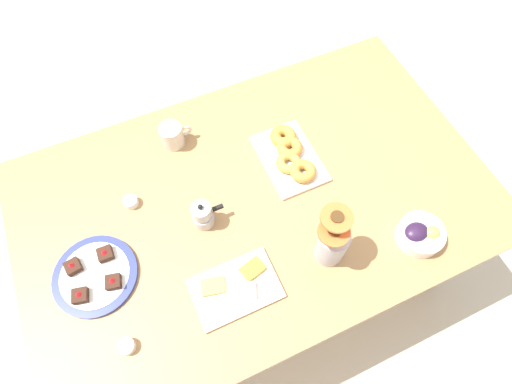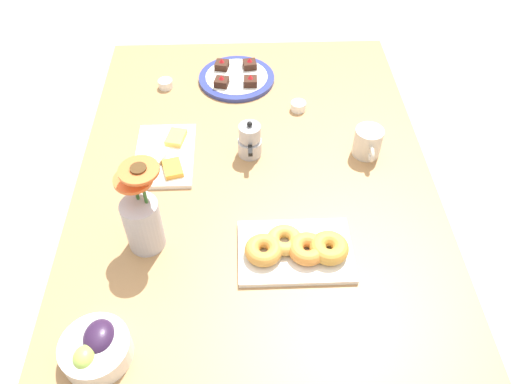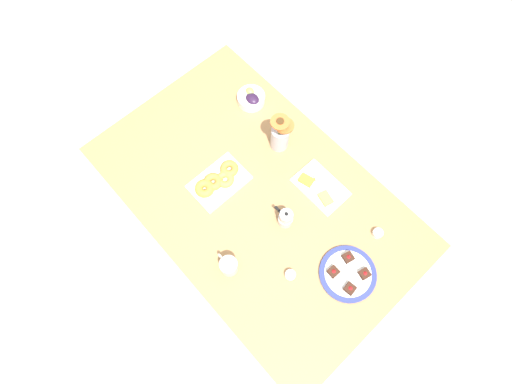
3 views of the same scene
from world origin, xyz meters
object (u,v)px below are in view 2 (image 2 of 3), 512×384
croissant_platter (297,249)px  grape_bowl (96,348)px  jam_cup_honey (298,106)px  moka_pot (250,141)px  dining_table (256,222)px  jam_cup_berry (166,84)px  dessert_plate (237,77)px  cheese_platter (166,155)px  coffee_mug (368,142)px  flower_vase (143,219)px

croissant_platter → grape_bowl: bearing=-61.2°
jam_cup_honey → moka_pot: moka_pot is taller
jam_cup_honey → dining_table: bearing=-20.9°
jam_cup_berry → dessert_plate: bearing=98.0°
cheese_platter → croissant_platter: bearing=44.5°
coffee_mug → flower_vase: (0.30, -0.60, 0.05)m
croissant_platter → jam_cup_honey: bearing=174.3°
croissant_platter → flower_vase: flower_vase is taller
dining_table → jam_cup_berry: jam_cup_berry is taller
cheese_platter → jam_cup_honey: (-0.21, 0.41, 0.00)m
croissant_platter → dessert_plate: size_ratio=1.08×
dessert_plate → flower_vase: bearing=-18.3°
croissant_platter → jam_cup_honey: (-0.57, 0.06, -0.01)m
cheese_platter → moka_pot: moka_pot is taller
jam_cup_honey → jam_cup_berry: (-0.14, -0.44, 0.00)m
cheese_platter → jam_cup_honey: 0.46m
grape_bowl → jam_cup_honey: size_ratio=3.06×
coffee_mug → grape_bowl: (0.60, -0.68, -0.02)m
jam_cup_berry → flower_vase: 0.66m
cheese_platter → jam_cup_berry: 0.35m
jam_cup_honey → cheese_platter: bearing=-62.8°
jam_cup_honey → flower_vase: size_ratio=0.19×
jam_cup_honey → flower_vase: 0.67m
moka_pot → jam_cup_berry: bearing=-140.8°
moka_pot → dining_table: bearing=3.3°
grape_bowl → dessert_plate: 1.02m
grape_bowl → flower_vase: flower_vase is taller
croissant_platter → flower_vase: 0.38m
cheese_platter → croissant_platter: croissant_platter is taller
dessert_plate → cheese_platter: bearing=-29.0°
jam_cup_berry → cheese_platter: bearing=4.9°
dining_table → croissant_platter: size_ratio=5.71×
flower_vase → cheese_platter: bearing=176.8°
croissant_platter → jam_cup_berry: size_ratio=5.83×
moka_pot → grape_bowl: bearing=-28.9°
cheese_platter → jam_cup_honey: size_ratio=5.42×
grape_bowl → moka_pot: size_ratio=1.23×
coffee_mug → croissant_platter: coffee_mug is taller
cheese_platter → dessert_plate: bearing=151.0°
cheese_platter → jam_cup_honey: bearing=117.2°
grape_bowl → cheese_platter: bearing=171.5°
cheese_platter → jam_cup_berry: cheese_platter is taller
grape_bowl → moka_pot: moka_pot is taller
cheese_platter → croissant_platter: size_ratio=0.93×
dessert_plate → moka_pot: size_ratio=2.18×
croissant_platter → moka_pot: bearing=-164.1°
grape_bowl → cheese_platter: (-0.60, 0.09, -0.02)m
dining_table → flower_vase: flower_vase is taller
grape_bowl → cheese_platter: size_ratio=0.56×
cheese_platter → dessert_plate: (-0.38, 0.21, -0.00)m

